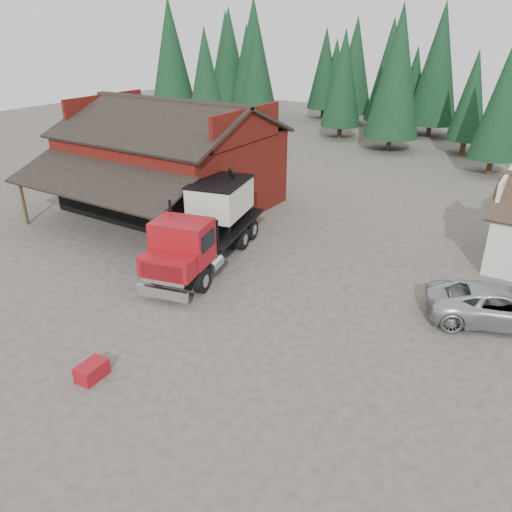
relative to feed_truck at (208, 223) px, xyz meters
The scene contains 9 objects.
ground 5.74m from the feed_truck, 49.04° to the right, with size 120.00×120.00×0.00m, color #474138.
red_barn 9.54m from the feed_truck, 141.95° to the left, with size 12.80×13.63×7.18m.
conifer_backdrop 38.19m from the feed_truck, 84.73° to the left, with size 76.00×16.00×16.00m, color black, non-canonical shape.
near_pine_a 30.58m from the feed_truck, 127.66° to the left, with size 4.40×4.40×11.40m.
near_pine_b 27.91m from the feed_truck, 69.91° to the left, with size 3.96×3.96×10.40m.
near_pine_d 30.44m from the feed_truck, 90.96° to the left, with size 5.28×5.28×13.40m.
feed_truck is the anchor object (origin of this frame).
silver_car 14.09m from the feed_truck, ahead, with size 2.69×5.84×1.62m, color #B5B9BD.
equip_box 10.49m from the feed_truck, 76.20° to the right, with size 0.70×1.10×0.60m, color maroon.
Camera 1 is at (11.53, -14.90, 11.40)m, focal length 35.00 mm.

